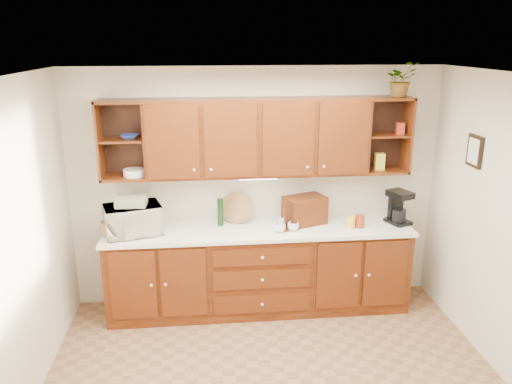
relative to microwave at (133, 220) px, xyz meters
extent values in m
plane|color=white|center=(1.30, -1.43, 1.51)|extent=(4.00, 4.00, 0.00)
plane|color=beige|center=(1.30, 0.32, 0.21)|extent=(4.00, 0.00, 4.00)
plane|color=beige|center=(-0.70, -1.43, 0.21)|extent=(0.00, 3.50, 3.50)
cube|color=#381306|center=(1.30, 0.02, -0.64)|extent=(3.20, 0.60, 0.90)
cube|color=white|center=(1.30, 0.01, -0.17)|extent=(3.24, 0.64, 0.04)
cube|color=#381306|center=(1.30, 0.16, 0.80)|extent=(2.30, 0.33, 0.80)
cube|color=black|center=(-0.08, 0.31, 0.80)|extent=(0.45, 0.02, 0.80)
cube|color=black|center=(2.67, 0.31, 0.80)|extent=(0.45, 0.02, 0.80)
cube|color=#381306|center=(-0.08, 0.16, 0.80)|extent=(0.43, 0.30, 0.02)
cube|color=#381306|center=(2.67, 0.16, 0.80)|extent=(0.43, 0.30, 0.02)
cube|color=#381306|center=(2.67, 0.16, 1.18)|extent=(0.45, 0.33, 0.03)
cube|color=white|center=(1.30, 0.11, 0.38)|extent=(0.40, 0.05, 0.02)
cube|color=black|center=(3.28, -0.53, 0.76)|extent=(0.03, 0.24, 0.30)
cylinder|color=#9B6A40|center=(-0.22, 0.02, -0.08)|extent=(0.28, 0.28, 0.14)
imported|color=white|center=(0.00, 0.00, 0.00)|extent=(0.64, 0.52, 0.31)
cube|color=#C7C45E|center=(0.00, 0.00, 0.20)|extent=(0.31, 0.23, 0.09)
cylinder|color=black|center=(0.90, 0.16, 0.00)|extent=(0.08, 0.08, 0.30)
cylinder|color=#9B6A40|center=(1.08, 0.21, -0.15)|extent=(0.36, 0.21, 0.35)
cube|color=#381306|center=(1.81, 0.12, 0.00)|extent=(0.50, 0.40, 0.30)
cylinder|color=#381306|center=(1.56, -0.05, 0.01)|extent=(0.03, 0.03, 0.32)
cylinder|color=#381306|center=(1.56, -0.05, -0.14)|extent=(0.13, 0.13, 0.02)
imported|color=white|center=(1.65, -0.08, -0.11)|extent=(0.15, 0.15, 0.09)
imported|color=white|center=(1.55, 0.03, -0.11)|extent=(0.15, 0.15, 0.09)
imported|color=white|center=(1.50, -0.11, -0.11)|extent=(0.15, 0.15, 0.09)
cylinder|color=#A22D17|center=(2.37, -0.05, -0.09)|extent=(0.11, 0.11, 0.13)
cylinder|color=white|center=(1.77, 0.01, -0.06)|extent=(0.07, 0.07, 0.18)
cylinder|color=yellow|center=(2.26, -0.07, -0.09)|extent=(0.12, 0.12, 0.12)
cube|color=black|center=(2.82, 0.02, -0.13)|extent=(0.28, 0.31, 0.04)
cube|color=black|center=(2.82, 0.12, 0.02)|extent=(0.18, 0.12, 0.31)
cube|color=black|center=(2.82, 0.02, 0.18)|extent=(0.28, 0.31, 0.07)
cylinder|color=black|center=(2.82, 0.00, -0.06)|extent=(0.19, 0.19, 0.14)
imported|color=navy|center=(0.01, 0.15, 0.83)|extent=(0.19, 0.19, 0.04)
cylinder|color=white|center=(0.03, 0.14, 0.46)|extent=(0.23, 0.23, 0.07)
cube|color=yellow|center=(2.60, 0.13, 0.52)|extent=(0.11, 0.09, 0.18)
cube|color=#A22D17|center=(2.79, 0.12, 0.87)|extent=(0.09, 0.08, 0.13)
imported|color=#999999|center=(2.76, 0.12, 1.37)|extent=(0.38, 0.35, 0.35)
camera|label=1|loc=(0.77, -4.88, 1.76)|focal=35.00mm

